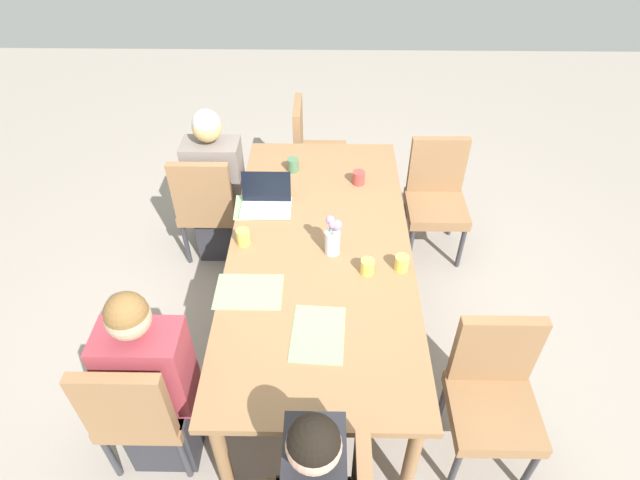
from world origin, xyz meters
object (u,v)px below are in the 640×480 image
object	(u,v)px
person_near_left_far	(217,193)
coffee_mug_centre_right	(243,237)
chair_far_right_mid	(436,193)
coffee_mug_far_left	(367,267)
chair_near_left_far	(208,202)
laptop_near_left_far	(266,201)
dining_table	(320,255)
coffee_mug_near_right	(402,263)
chair_near_left_mid	(140,405)
flower_vase	(333,237)
chair_far_right_near	(493,390)
coffee_mug_centre_left	(293,165)
chair_head_left_right_far	(312,148)
coffee_mug_near_left	(359,178)
person_near_left_mid	(155,388)

from	to	relation	value
person_near_left_far	coffee_mug_centre_right	bearing A→B (deg)	21.67
chair_far_right_mid	coffee_mug_far_left	bearing A→B (deg)	-28.30
chair_near_left_far	laptop_near_left_far	bearing A→B (deg)	51.80
dining_table	coffee_mug_near_right	xyz separation A→B (m)	(0.18, 0.46, 0.11)
chair_near_left_mid	flower_vase	xyz separation A→B (m)	(-0.85, 0.95, 0.37)
chair_far_right_near	laptop_near_left_far	bearing A→B (deg)	-133.17
coffee_mug_centre_left	coffee_mug_centre_right	world-z (taller)	coffee_mug_centre_right
chair_near_left_mid	chair_far_right_near	distance (m)	1.77
chair_far_right_near	coffee_mug_centre_left	world-z (taller)	chair_far_right_near
chair_far_right_near	chair_far_right_mid	bearing A→B (deg)	-179.01
chair_near_left_far	chair_head_left_right_far	xyz separation A→B (m)	(-0.76, 0.75, 0.00)
coffee_mug_centre_left	coffee_mug_near_right	bearing A→B (deg)	33.82
coffee_mug_centre_left	coffee_mug_centre_right	xyz separation A→B (m)	(0.78, -0.25, 0.00)
chair_near_left_mid	coffee_mug_far_left	distance (m)	1.36
chair_near_left_mid	dining_table	bearing A→B (deg)	135.79
chair_far_right_mid	coffee_mug_near_right	xyz separation A→B (m)	(1.08, -0.40, 0.30)
chair_near_left_far	coffee_mug_near_left	xyz separation A→B (m)	(0.11, 1.09, 0.30)
person_near_left_far	chair_head_left_right_far	distance (m)	0.97
person_near_left_mid	chair_near_left_far	bearing A→B (deg)	-179.24
laptop_near_left_far	coffee_mug_near_left	xyz separation A→B (m)	(-0.27, 0.60, 0.00)
person_near_left_far	coffee_mug_far_left	bearing A→B (deg)	44.84
chair_near_left_far	coffee_mug_far_left	distance (m)	1.50
chair_near_left_far	chair_head_left_right_far	distance (m)	1.07
person_near_left_mid	flower_vase	xyz separation A→B (m)	(-0.78, 0.89, 0.34)
coffee_mug_near_right	coffee_mug_centre_left	world-z (taller)	same
person_near_left_mid	chair_head_left_right_far	bearing A→B (deg)	162.80
chair_far_right_mid	chair_near_left_far	bearing A→B (deg)	-85.45
dining_table	chair_near_left_far	xyz separation A→B (m)	(-0.76, -0.84, -0.19)
person_near_left_mid	chair_far_right_near	size ratio (longest dim) A/B	1.33
person_near_left_far	coffee_mug_near_right	bearing A→B (deg)	50.48
chair_near_left_mid	chair_far_right_near	xyz separation A→B (m)	(-0.11, 1.76, 0.00)
coffee_mug_near_right	coffee_mug_far_left	xyz separation A→B (m)	(0.03, -0.19, -0.00)
person_near_left_mid	flower_vase	bearing A→B (deg)	131.16
flower_vase	coffee_mug_far_left	distance (m)	0.26
person_near_left_far	person_near_left_mid	bearing A→B (deg)	-1.35
chair_near_left_mid	person_near_left_mid	xyz separation A→B (m)	(-0.07, 0.06, 0.03)
chair_near_left_far	coffee_mug_centre_right	xyz separation A→B (m)	(0.74, 0.38, 0.30)
flower_vase	coffee_mug_near_left	distance (m)	0.72
coffee_mug_near_right	flower_vase	bearing A→B (deg)	-109.66
chair_near_left_far	coffee_mug_near_right	bearing A→B (deg)	53.91
chair_far_right_near	coffee_mug_near_left	distance (m)	1.60
chair_far_right_near	chair_far_right_mid	size ratio (longest dim) A/B	1.00
chair_far_right_mid	chair_far_right_near	bearing A→B (deg)	0.99
person_near_left_far	chair_near_left_far	bearing A→B (deg)	-38.76
laptop_near_left_far	coffee_mug_near_right	size ratio (longest dim) A/B	3.42
flower_vase	chair_near_left_far	bearing A→B (deg)	-131.52
dining_table	coffee_mug_far_left	world-z (taller)	coffee_mug_far_left
chair_far_right_mid	chair_near_left_mid	bearing A→B (deg)	-44.09
chair_near_left_far	coffee_mug_centre_right	size ratio (longest dim) A/B	8.95
chair_head_left_right_far	coffee_mug_far_left	distance (m)	1.79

